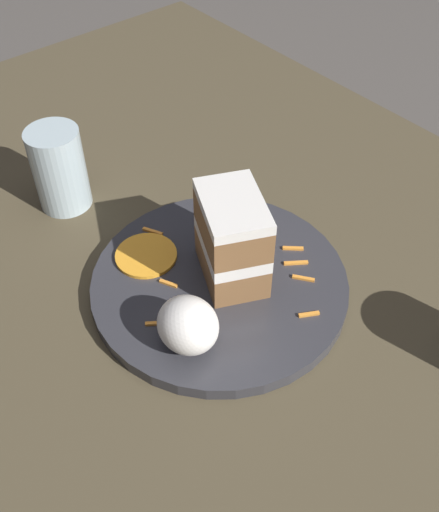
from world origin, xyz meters
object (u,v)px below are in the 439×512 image
cream_dollop (186,323)px  drinking_glass (60,174)px  plate (219,284)px  orange_garnish (146,255)px  cake_slice (232,239)px

cream_dollop → drinking_glass: size_ratio=0.60×
plate → orange_garnish: orange_garnish is taller
cream_dollop → drinking_glass: (0.28, -0.02, 0.00)m
cream_dollop → drinking_glass: 0.29m
orange_garnish → drinking_glass: drinking_glass is taller
cream_dollop → cake_slice: bearing=-66.6°
plate → orange_garnish: bearing=27.6°
cake_slice → orange_garnish: (0.08, 0.06, -0.05)m
plate → orange_garnish: size_ratio=4.02×
cake_slice → cream_dollop: cake_slice is taller
drinking_glass → cream_dollop: bearing=175.5°
plate → cake_slice: (-0.00, -0.02, 0.06)m
cake_slice → drinking_glass: bearing=132.0°
orange_garnish → drinking_glass: (0.16, 0.01, 0.03)m
cake_slice → cream_dollop: bearing=-131.2°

